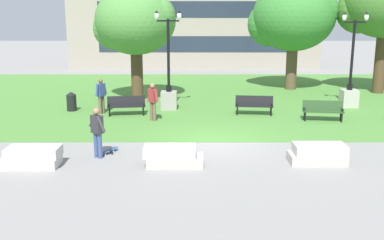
# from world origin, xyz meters

# --- Properties ---
(ground_plane) EXTENTS (140.00, 140.00, 0.00)m
(ground_plane) POSITION_xyz_m (0.00, 0.00, 0.00)
(ground_plane) COLOR gray
(grass_lawn) EXTENTS (40.00, 20.00, 0.02)m
(grass_lawn) POSITION_xyz_m (0.00, 10.00, 0.01)
(grass_lawn) COLOR #4C8438
(grass_lawn) RESTS_ON ground
(concrete_block_center) EXTENTS (1.85, 0.90, 0.64)m
(concrete_block_center) POSITION_xyz_m (-5.97, -2.76, 0.31)
(concrete_block_center) COLOR #BCB7B2
(concrete_block_center) RESTS_ON ground
(concrete_block_left) EXTENTS (1.90, 0.90, 0.64)m
(concrete_block_left) POSITION_xyz_m (-1.51, -2.66, 0.31)
(concrete_block_left) COLOR #B2ADA3
(concrete_block_left) RESTS_ON ground
(concrete_block_right) EXTENTS (1.80, 0.90, 0.64)m
(concrete_block_right) POSITION_xyz_m (3.20, -2.44, 0.31)
(concrete_block_right) COLOR #B2ADA3
(concrete_block_right) RESTS_ON ground
(person_skateboarder) EXTENTS (0.76, 0.95, 1.71)m
(person_skateboarder) POSITION_xyz_m (-4.05, -1.85, 0.97)
(person_skateboarder) COLOR #384C7A
(person_skateboarder) RESTS_ON ground
(skateboard) EXTENTS (0.67, 0.99, 0.14)m
(skateboard) POSITION_xyz_m (-3.84, -1.43, 0.09)
(skateboard) COLOR #2D4C75
(skateboard) RESTS_ON ground
(park_bench_near_left) EXTENTS (1.85, 0.77, 0.90)m
(park_bench_near_left) POSITION_xyz_m (5.05, 3.56, 0.54)
(park_bench_near_left) COLOR #284723
(park_bench_near_left) RESTS_ON grass_lawn
(park_bench_far_left) EXTENTS (1.85, 0.73, 0.90)m
(park_bench_far_left) POSITION_xyz_m (2.10, 4.83, 0.54)
(park_bench_far_left) COLOR black
(park_bench_far_left) RESTS_ON grass_lawn
(park_bench_far_right) EXTENTS (1.86, 0.77, 0.90)m
(park_bench_far_right) POSITION_xyz_m (-4.04, 4.74, 0.54)
(park_bench_far_right) COLOR black
(park_bench_far_right) RESTS_ON grass_lawn
(lamp_post_center) EXTENTS (1.32, 0.80, 4.84)m
(lamp_post_center) POSITION_xyz_m (7.30, 6.72, 1.01)
(lamp_post_center) COLOR #ADA89E
(lamp_post_center) RESTS_ON grass_lawn
(lamp_post_left) EXTENTS (1.32, 0.80, 4.91)m
(lamp_post_left) POSITION_xyz_m (-2.07, 6.18, 1.02)
(lamp_post_left) COLOR gray
(lamp_post_left) RESTS_ON grass_lawn
(tree_near_right) EXTENTS (4.60, 4.39, 6.27)m
(tree_near_right) POSITION_xyz_m (-4.01, 8.63, 4.35)
(tree_near_right) COLOR #4C3823
(tree_near_right) RESTS_ON grass_lawn
(tree_far_left) EXTENTS (5.42, 5.17, 6.84)m
(tree_far_left) POSITION_xyz_m (5.44, 12.56, 4.59)
(tree_far_left) COLOR brown
(tree_far_left) RESTS_ON grass_lawn
(trash_bin) EXTENTS (0.49, 0.49, 0.96)m
(trash_bin) POSITION_xyz_m (-6.92, 5.72, 0.50)
(trash_bin) COLOR black
(trash_bin) RESTS_ON grass_lawn
(person_bystander_near_lawn) EXTENTS (0.47, 0.77, 1.71)m
(person_bystander_near_lawn) POSITION_xyz_m (-5.28, 5.06, 0.98)
(person_bystander_near_lawn) COLOR brown
(person_bystander_near_lawn) RESTS_ON grass_lawn
(person_bystander_far_lawn) EXTENTS (0.60, 0.75, 1.71)m
(person_bystander_far_lawn) POSITION_xyz_m (-2.66, 3.54, 0.98)
(person_bystander_far_lawn) COLOR brown
(person_bystander_far_lawn) RESTS_ON grass_lawn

